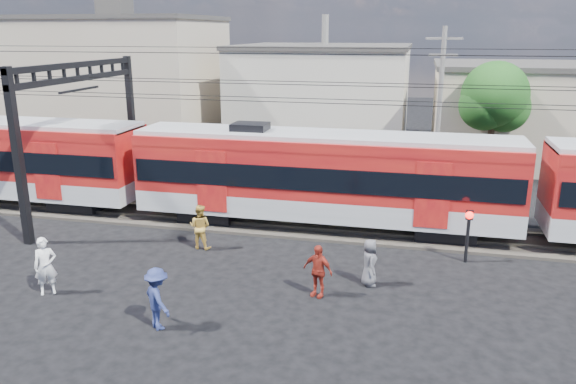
# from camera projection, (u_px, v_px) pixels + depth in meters

# --- Properties ---
(ground) EXTENTS (120.00, 120.00, 0.00)m
(ground) POSITION_uv_depth(u_px,v_px,m) (239.00, 311.00, 17.21)
(ground) COLOR black
(ground) RESTS_ON ground
(track_bed) EXTENTS (70.00, 3.40, 0.12)m
(track_bed) POSITION_uv_depth(u_px,v_px,m) (295.00, 224.00, 24.67)
(track_bed) COLOR #2D2823
(track_bed) RESTS_ON ground
(rail_near) EXTENTS (70.00, 0.12, 0.12)m
(rail_near) POSITION_uv_depth(u_px,v_px,m) (291.00, 227.00, 23.94)
(rail_near) COLOR #59544C
(rail_near) RESTS_ON track_bed
(rail_far) EXTENTS (70.00, 0.12, 0.12)m
(rail_far) POSITION_uv_depth(u_px,v_px,m) (299.00, 217.00, 25.34)
(rail_far) COLOR #59544C
(rail_far) RESTS_ON track_bed
(commuter_train) EXTENTS (50.30, 3.08, 4.17)m
(commuter_train) POSITION_uv_depth(u_px,v_px,m) (328.00, 175.00, 23.71)
(commuter_train) COLOR black
(commuter_train) RESTS_ON ground
(catenary) EXTENTS (70.00, 9.30, 7.52)m
(catenary) POSITION_uv_depth(u_px,v_px,m) (107.00, 103.00, 25.17)
(catenary) COLOR black
(catenary) RESTS_ON ground
(building_west) EXTENTS (14.28, 10.20, 9.30)m
(building_west) POSITION_uv_depth(u_px,v_px,m) (120.00, 81.00, 42.10)
(building_west) COLOR tan
(building_west) RESTS_ON ground
(building_midwest) EXTENTS (12.24, 12.24, 7.30)m
(building_midwest) POSITION_uv_depth(u_px,v_px,m) (324.00, 95.00, 41.89)
(building_midwest) COLOR #BAB5A3
(building_midwest) RESTS_ON ground
(building_mideast) EXTENTS (16.32, 10.20, 6.30)m
(building_mideast) POSITION_uv_depth(u_px,v_px,m) (564.00, 114.00, 35.72)
(building_mideast) COLOR tan
(building_mideast) RESTS_ON ground
(utility_pole_mid) EXTENTS (1.80, 0.24, 8.50)m
(utility_pole_mid) POSITION_uv_depth(u_px,v_px,m) (439.00, 107.00, 28.67)
(utility_pole_mid) COLOR slate
(utility_pole_mid) RESTS_ON ground
(tree_near) EXTENTS (3.82, 3.64, 6.72)m
(tree_near) POSITION_uv_depth(u_px,v_px,m) (498.00, 99.00, 30.83)
(tree_near) COLOR #382619
(tree_near) RESTS_ON ground
(pedestrian_a) EXTENTS (0.84, 0.78, 1.92)m
(pedestrian_a) POSITION_uv_depth(u_px,v_px,m) (45.00, 266.00, 18.09)
(pedestrian_a) COLOR white
(pedestrian_a) RESTS_ON ground
(pedestrian_b) EXTENTS (0.92, 0.74, 1.78)m
(pedestrian_b) POSITION_uv_depth(u_px,v_px,m) (200.00, 227.00, 21.93)
(pedestrian_b) COLOR gold
(pedestrian_b) RESTS_ON ground
(pedestrian_c) EXTENTS (1.36, 1.29, 1.85)m
(pedestrian_c) POSITION_uv_depth(u_px,v_px,m) (157.00, 299.00, 15.96)
(pedestrian_c) COLOR navy
(pedestrian_c) RESTS_ON ground
(pedestrian_d) EXTENTS (1.11, 0.74, 1.75)m
(pedestrian_d) POSITION_uv_depth(u_px,v_px,m) (318.00, 271.00, 17.94)
(pedestrian_d) COLOR maroon
(pedestrian_d) RESTS_ON ground
(pedestrian_e) EXTENTS (0.71, 0.91, 1.62)m
(pedestrian_e) POSITION_uv_depth(u_px,v_px,m) (370.00, 262.00, 18.74)
(pedestrian_e) COLOR #525156
(pedestrian_e) RESTS_ON ground
(crossing_signal) EXTENTS (0.29, 0.29, 2.02)m
(crossing_signal) POSITION_uv_depth(u_px,v_px,m) (468.00, 226.00, 20.44)
(crossing_signal) COLOR black
(crossing_signal) RESTS_ON ground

